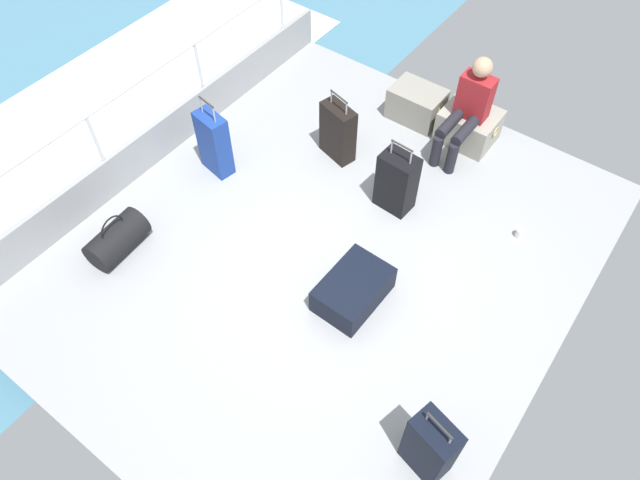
{
  "coord_description": "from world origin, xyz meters",
  "views": [
    {
      "loc": [
        1.91,
        -2.69,
        4.46
      ],
      "look_at": [
        -0.0,
        -0.11,
        0.25
      ],
      "focal_mm": 32.68,
      "sensor_mm": 36.0,
      "label": 1
    }
  ],
  "objects_px": {
    "suitcase_1": "(214,143)",
    "suitcase_4": "(353,290)",
    "cargo_crate_1": "(469,126)",
    "duffel_bag": "(117,239)",
    "suitcase_2": "(430,447)",
    "cargo_crate_0": "(416,104)",
    "suitcase_3": "(397,182)",
    "paper_cup": "(520,233)",
    "passenger_seated": "(468,108)",
    "suitcase_0": "(338,132)"
  },
  "relations": [
    {
      "from": "suitcase_0",
      "to": "suitcase_2",
      "type": "height_order",
      "value": "suitcase_0"
    },
    {
      "from": "suitcase_2",
      "to": "duffel_bag",
      "type": "distance_m",
      "value": 3.32
    },
    {
      "from": "suitcase_0",
      "to": "duffel_bag",
      "type": "bearing_deg",
      "value": -111.83
    },
    {
      "from": "suitcase_1",
      "to": "suitcase_2",
      "type": "bearing_deg",
      "value": -22.23
    },
    {
      "from": "suitcase_3",
      "to": "paper_cup",
      "type": "bearing_deg",
      "value": 17.26
    },
    {
      "from": "duffel_bag",
      "to": "cargo_crate_1",
      "type": "bearing_deg",
      "value": 60.01
    },
    {
      "from": "cargo_crate_1",
      "to": "suitcase_0",
      "type": "height_order",
      "value": "suitcase_0"
    },
    {
      "from": "cargo_crate_1",
      "to": "duffel_bag",
      "type": "xyz_separation_m",
      "value": [
        -1.91,
        -3.32,
        -0.03
      ]
    },
    {
      "from": "suitcase_4",
      "to": "paper_cup",
      "type": "distance_m",
      "value": 1.78
    },
    {
      "from": "suitcase_4",
      "to": "passenger_seated",
      "type": "bearing_deg",
      "value": 94.17
    },
    {
      "from": "cargo_crate_0",
      "to": "suitcase_2",
      "type": "height_order",
      "value": "suitcase_2"
    },
    {
      "from": "paper_cup",
      "to": "cargo_crate_1",
      "type": "bearing_deg",
      "value": 139.09
    },
    {
      "from": "suitcase_3",
      "to": "suitcase_4",
      "type": "distance_m",
      "value": 1.21
    },
    {
      "from": "suitcase_2",
      "to": "cargo_crate_0",
      "type": "bearing_deg",
      "value": 121.85
    },
    {
      "from": "cargo_crate_0",
      "to": "suitcase_1",
      "type": "relative_size",
      "value": 0.69
    },
    {
      "from": "cargo_crate_1",
      "to": "suitcase_1",
      "type": "distance_m",
      "value": 2.74
    },
    {
      "from": "cargo_crate_1",
      "to": "cargo_crate_0",
      "type": "bearing_deg",
      "value": -177.72
    },
    {
      "from": "cargo_crate_1",
      "to": "suitcase_1",
      "type": "bearing_deg",
      "value": -133.97
    },
    {
      "from": "suitcase_0",
      "to": "suitcase_1",
      "type": "relative_size",
      "value": 0.88
    },
    {
      "from": "duffel_bag",
      "to": "cargo_crate_0",
      "type": "bearing_deg",
      "value": 68.88
    },
    {
      "from": "suitcase_1",
      "to": "suitcase_4",
      "type": "bearing_deg",
      "value": -13.33
    },
    {
      "from": "suitcase_1",
      "to": "suitcase_4",
      "type": "relative_size",
      "value": 1.29
    },
    {
      "from": "suitcase_2",
      "to": "suitcase_1",
      "type": "bearing_deg",
      "value": 157.77
    },
    {
      "from": "cargo_crate_0",
      "to": "duffel_bag",
      "type": "relative_size",
      "value": 1.02
    },
    {
      "from": "cargo_crate_0",
      "to": "suitcase_1",
      "type": "height_order",
      "value": "suitcase_1"
    },
    {
      "from": "passenger_seated",
      "to": "suitcase_3",
      "type": "bearing_deg",
      "value": -96.67
    },
    {
      "from": "suitcase_3",
      "to": "suitcase_0",
      "type": "bearing_deg",
      "value": 164.15
    },
    {
      "from": "suitcase_0",
      "to": "suitcase_4",
      "type": "xyz_separation_m",
      "value": [
        1.17,
        -1.41,
        -0.18
      ]
    },
    {
      "from": "passenger_seated",
      "to": "suitcase_0",
      "type": "height_order",
      "value": "passenger_seated"
    },
    {
      "from": "cargo_crate_0",
      "to": "cargo_crate_1",
      "type": "xyz_separation_m",
      "value": [
        0.64,
        0.03,
        -0.0
      ]
    },
    {
      "from": "duffel_bag",
      "to": "paper_cup",
      "type": "height_order",
      "value": "duffel_bag"
    },
    {
      "from": "duffel_bag",
      "to": "suitcase_1",
      "type": "bearing_deg",
      "value": 89.34
    },
    {
      "from": "cargo_crate_0",
      "to": "suitcase_1",
      "type": "distance_m",
      "value": 2.32
    },
    {
      "from": "suitcase_0",
      "to": "suitcase_2",
      "type": "bearing_deg",
      "value": -43.3
    },
    {
      "from": "passenger_seated",
      "to": "suitcase_0",
      "type": "bearing_deg",
      "value": -139.18
    },
    {
      "from": "passenger_seated",
      "to": "suitcase_4",
      "type": "bearing_deg",
      "value": -85.83
    },
    {
      "from": "suitcase_3",
      "to": "paper_cup",
      "type": "relative_size",
      "value": 8.15
    },
    {
      "from": "cargo_crate_0",
      "to": "suitcase_4",
      "type": "xyz_separation_m",
      "value": [
        0.81,
        -2.43,
        -0.05
      ]
    },
    {
      "from": "suitcase_0",
      "to": "paper_cup",
      "type": "height_order",
      "value": "suitcase_0"
    },
    {
      "from": "suitcase_2",
      "to": "suitcase_4",
      "type": "xyz_separation_m",
      "value": [
        -1.24,
        0.86,
        -0.19
      ]
    },
    {
      "from": "cargo_crate_1",
      "to": "suitcase_0",
      "type": "distance_m",
      "value": 1.46
    },
    {
      "from": "passenger_seated",
      "to": "duffel_bag",
      "type": "height_order",
      "value": "passenger_seated"
    },
    {
      "from": "cargo_crate_1",
      "to": "paper_cup",
      "type": "bearing_deg",
      "value": -40.91
    },
    {
      "from": "cargo_crate_1",
      "to": "suitcase_4",
      "type": "distance_m",
      "value": 2.46
    },
    {
      "from": "suitcase_2",
      "to": "passenger_seated",
      "type": "bearing_deg",
      "value": 114.09
    },
    {
      "from": "cargo_crate_1",
      "to": "duffel_bag",
      "type": "distance_m",
      "value": 3.83
    },
    {
      "from": "cargo_crate_0",
      "to": "paper_cup",
      "type": "xyz_separation_m",
      "value": [
        1.71,
        -0.9,
        -0.14
      ]
    },
    {
      "from": "cargo_crate_1",
      "to": "duffel_bag",
      "type": "bearing_deg",
      "value": -119.99
    },
    {
      "from": "suitcase_3",
      "to": "passenger_seated",
      "type": "bearing_deg",
      "value": 83.33
    },
    {
      "from": "cargo_crate_0",
      "to": "suitcase_2",
      "type": "xyz_separation_m",
      "value": [
        2.05,
        -3.29,
        0.14
      ]
    }
  ]
}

